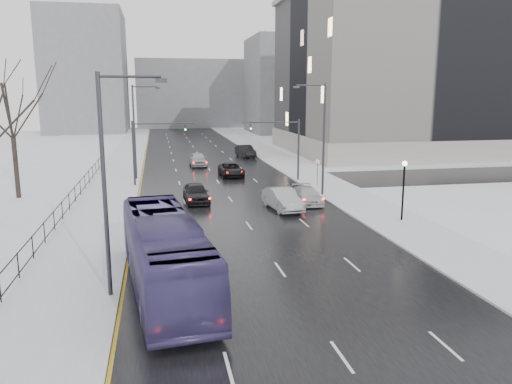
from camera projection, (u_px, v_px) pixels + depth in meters
road at (207, 167)px, 62.70m from camera, size 16.00×150.00×0.04m
cross_road at (219, 184)px, 51.16m from camera, size 130.00×10.00×0.04m
sidewalk_left at (121, 169)px, 60.69m from camera, size 5.00×150.00×0.16m
sidewalk_right at (288, 164)px, 64.69m from camera, size 5.00×150.00×0.16m
park_strip at (38, 171)px, 58.89m from camera, size 14.00×150.00×0.12m
tree_park_e at (19, 199)px, 43.84m from camera, size 9.45×9.45×13.50m
iron_fence at (48, 227)px, 31.19m from camera, size 0.06×70.00×1.30m
streetlight_r_mid at (321, 134)px, 43.93m from camera, size 2.95×0.25×10.00m
streetlight_l_near at (109, 175)px, 21.57m from camera, size 2.95×0.25×10.00m
streetlight_l_far at (136, 127)px, 52.36m from camera, size 2.95×0.25×10.00m
lamppost_r_mid at (404, 182)px, 35.36m from camera, size 0.36×0.36×4.28m
mast_signal_right at (289, 142)px, 51.76m from camera, size 6.10×0.33×6.50m
mast_signal_left at (144, 145)px, 48.97m from camera, size 6.10×0.33×6.50m
no_uturn_sign at (318, 164)px, 48.62m from camera, size 0.60×0.06×2.70m
civic_building at (420, 80)px, 78.75m from camera, size 41.00×31.00×24.80m
bldg_far_right at (301, 85)px, 118.84m from camera, size 24.00×20.00×22.00m
bldg_far_left at (86, 73)px, 118.35m from camera, size 18.00×22.00×28.00m
bldg_far_center at (192, 94)px, 138.71m from camera, size 30.00×18.00×18.00m
bus at (165, 253)px, 23.17m from camera, size 4.45×13.02×3.55m
sedan_center_near at (196, 193)px, 42.15m from camera, size 2.20×4.90×1.63m
sedan_right_near at (283, 199)px, 39.46m from camera, size 2.42×5.37×1.71m
sedan_right_cross at (231, 170)px, 55.54m from camera, size 2.53×5.27×1.45m
sedan_right_far at (307, 195)px, 41.79m from camera, size 2.04×4.72×1.35m
sedan_center_far at (198, 159)px, 63.38m from camera, size 2.14×5.08×1.72m
sedan_right_distant at (246, 151)px, 72.35m from camera, size 2.44×5.36×1.71m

